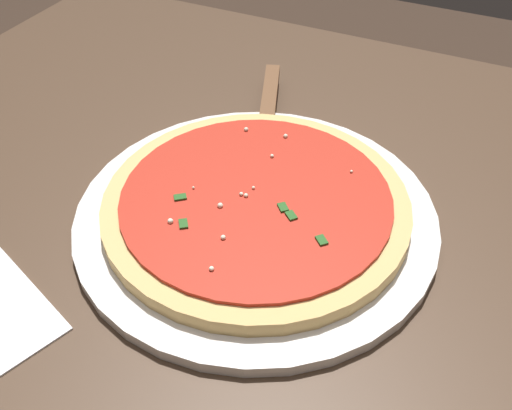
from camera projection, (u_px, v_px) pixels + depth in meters
The scene contains 4 objects.
restaurant_table at pixel (278, 313), 0.66m from camera, with size 1.14×0.89×0.77m.
serving_plate at pixel (256, 215), 0.58m from camera, with size 0.36×0.36×0.01m, color white.
pizza at pixel (256, 204), 0.57m from camera, with size 0.30×0.30×0.02m.
pizza_server at pixel (268, 114), 0.70m from camera, with size 0.12×0.22×0.01m.
Camera 1 is at (0.15, -0.38, 1.17)m, focal length 40.42 mm.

